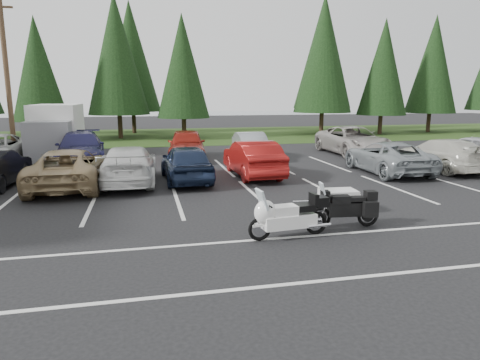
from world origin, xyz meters
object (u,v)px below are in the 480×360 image
at_px(car_near_3, 129,165).
at_px(car_far_3, 252,146).
at_px(touring_motorcycle, 289,212).
at_px(box_truck, 55,131).
at_px(car_far_4, 353,141).
at_px(car_near_2, 68,168).
at_px(car_far_2, 187,144).
at_px(cargo_trailer, 338,201).
at_px(car_far_1, 81,149).
at_px(car_near_5, 253,158).
at_px(car_near_7, 441,154).
at_px(car_near_4, 186,163).
at_px(car_near_6, 387,157).
at_px(utility_pole, 6,70).
at_px(adventure_motorcycle, 345,204).
at_px(car_near_8, 474,151).

relative_size(car_near_3, car_far_3, 1.20).
height_order(car_near_3, touring_motorcycle, car_near_3).
distance_m(box_truck, car_far_4, 16.96).
bearing_deg(car_near_2, car_far_4, -157.43).
height_order(car_near_3, car_far_2, car_far_2).
relative_size(touring_motorcycle, cargo_trailer, 1.52).
height_order(car_far_1, car_far_2, car_far_2).
xyz_separation_m(box_truck, car_far_4, (16.76, -2.55, -0.64)).
bearing_deg(cargo_trailer, car_far_4, 65.74).
relative_size(car_near_5, car_near_7, 0.92).
relative_size(car_near_3, car_far_1, 0.92).
bearing_deg(car_near_2, car_far_3, -145.52).
relative_size(car_near_2, car_near_3, 1.04).
bearing_deg(car_far_1, car_near_4, -54.40).
relative_size(car_near_5, car_near_6, 0.92).
height_order(box_truck, car_near_6, box_truck).
relative_size(car_far_3, touring_motorcycle, 1.85).
xyz_separation_m(car_near_3, touring_motorcycle, (3.97, -7.57, -0.10)).
bearing_deg(touring_motorcycle, utility_pole, 117.26).
bearing_deg(adventure_motorcycle, car_near_6, 57.79).
distance_m(car_near_3, car_near_5, 5.17).
bearing_deg(car_near_8, car_near_5, -3.29).
height_order(box_truck, car_near_7, box_truck).
distance_m(box_truck, cargo_trailer, 17.54).
height_order(car_far_4, touring_motorcycle, car_far_4).
bearing_deg(car_near_3, car_near_6, -178.31).
relative_size(car_near_5, car_near_8, 1.02).
distance_m(car_far_3, adventure_motorcycle, 12.71).
distance_m(car_near_2, car_far_1, 5.73).
bearing_deg(car_near_2, touring_motorcycle, 130.08).
xyz_separation_m(car_near_2, car_far_3, (8.54, 5.90, -0.03)).
bearing_deg(adventure_motorcycle, touring_motorcycle, -158.57).
bearing_deg(car_near_3, touring_motorcycle, 119.60).
height_order(car_near_8, touring_motorcycle, car_near_8).
xyz_separation_m(car_near_8, car_far_1, (-18.71, 4.87, 0.03)).
height_order(box_truck, car_near_4, box_truck).
relative_size(car_near_3, car_near_7, 1.02).
bearing_deg(car_far_2, car_far_1, -167.99).
height_order(car_near_6, car_near_8, car_near_8).
bearing_deg(touring_motorcycle, car_near_7, 31.10).
bearing_deg(car_far_3, car_near_4, -124.72).
distance_m(car_far_2, car_far_3, 3.54).
xyz_separation_m(utility_pole, cargo_trailer, (12.33, -13.64, -4.35)).
distance_m(cargo_trailer, adventure_motorcycle, 1.47).
distance_m(utility_pole, car_near_4, 12.25).
relative_size(box_truck, car_near_5, 1.21).
relative_size(car_near_6, car_near_8, 1.11).
relative_size(car_near_5, car_far_2, 0.97).
distance_m(car_near_8, touring_motorcycle, 14.71).
xyz_separation_m(car_far_1, car_far_2, (5.33, 0.57, 0.01)).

